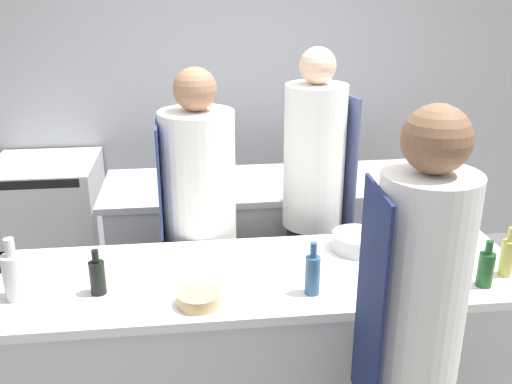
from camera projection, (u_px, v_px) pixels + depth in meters
name	position (u px, v px, depth m)	size (l,w,h in m)	color
wall_back	(229.00, 79.00, 4.33)	(8.00, 0.06, 2.80)	silver
prep_counter	(265.00, 357.00, 2.68)	(2.33, 0.72, 0.90)	silver
pass_counter	(278.00, 244.00, 3.82)	(2.24, 0.72, 0.90)	silver
oven_range	(51.00, 223.00, 4.14)	(0.72, 0.71, 0.92)	silver
chef_at_prep_near	(411.00, 348.00, 2.01)	(0.34, 0.32, 1.77)	black
chef_at_stove	(313.00, 210.00, 3.18)	(0.38, 0.37, 1.80)	black
chef_at_pass_far	(200.00, 232.00, 3.02)	(0.40, 0.38, 1.73)	black
bottle_olive_oil	(313.00, 273.00, 2.33)	(0.06, 0.06, 0.23)	#2D5175
bottle_vinegar	(97.00, 276.00, 2.33)	(0.06, 0.06, 0.20)	black
bottle_wine	(486.00, 268.00, 2.39)	(0.07, 0.07, 0.21)	#19471E
bottle_cooking_oil	(507.00, 256.00, 2.47)	(0.06, 0.06, 0.23)	#B2A84C
bottle_sauce	(14.00, 275.00, 2.29)	(0.09, 0.09, 0.27)	silver
bowl_mixing_large	(199.00, 298.00, 2.27)	(0.17, 0.17, 0.05)	tan
bowl_prep_small	(357.00, 242.00, 2.73)	(0.24, 0.24, 0.08)	#B7BABC
cutting_board	(452.00, 249.00, 2.73)	(0.33, 0.20, 0.01)	white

